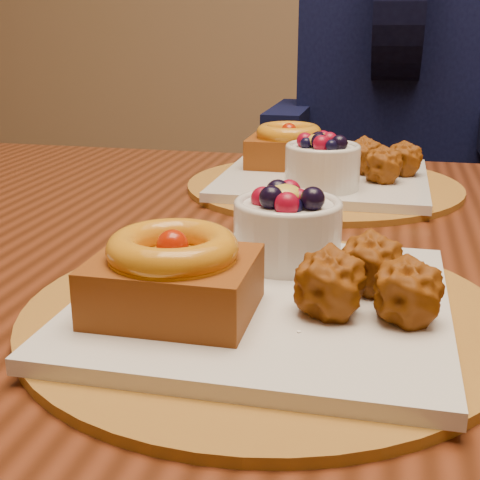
{
  "coord_description": "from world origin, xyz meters",
  "views": [
    {
      "loc": [
        0.0,
        -0.82,
        0.98
      ],
      "look_at": [
        -0.12,
        -0.29,
        0.8
      ],
      "focal_mm": 50.0,
      "sensor_mm": 36.0,
      "label": 1
    }
  ],
  "objects_px": {
    "chair_far": "(349,197)",
    "dining_table": "(300,300)",
    "place_setting_far": "(321,170)",
    "diner": "(396,64)",
    "place_setting_near": "(262,283)"
  },
  "relations": [
    {
      "from": "chair_far",
      "to": "place_setting_far",
      "type": "bearing_deg",
      "value": -66.35
    },
    {
      "from": "place_setting_far",
      "to": "diner",
      "type": "xyz_separation_m",
      "value": [
        0.09,
        0.65,
        0.11
      ]
    },
    {
      "from": "place_setting_near",
      "to": "diner",
      "type": "distance_m",
      "value": 1.09
    },
    {
      "from": "dining_table",
      "to": "place_setting_near",
      "type": "bearing_deg",
      "value": -90.87
    },
    {
      "from": "dining_table",
      "to": "place_setting_near",
      "type": "distance_m",
      "value": 0.24
    },
    {
      "from": "dining_table",
      "to": "place_setting_far",
      "type": "relative_size",
      "value": 4.21
    },
    {
      "from": "place_setting_far",
      "to": "chair_far",
      "type": "distance_m",
      "value": 0.85
    },
    {
      "from": "dining_table",
      "to": "place_setting_far",
      "type": "distance_m",
      "value": 0.24
    },
    {
      "from": "chair_far",
      "to": "dining_table",
      "type": "bearing_deg",
      "value": -66.29
    },
    {
      "from": "place_setting_near",
      "to": "place_setting_far",
      "type": "xyz_separation_m",
      "value": [
        -0.0,
        0.43,
        0.0
      ]
    },
    {
      "from": "place_setting_far",
      "to": "chair_far",
      "type": "bearing_deg",
      "value": 90.6
    },
    {
      "from": "place_setting_far",
      "to": "diner",
      "type": "bearing_deg",
      "value": 82.23
    },
    {
      "from": "dining_table",
      "to": "place_setting_far",
      "type": "height_order",
      "value": "place_setting_far"
    },
    {
      "from": "diner",
      "to": "place_setting_near",
      "type": "bearing_deg",
      "value": -86.78
    },
    {
      "from": "place_setting_far",
      "to": "chair_far",
      "type": "height_order",
      "value": "chair_far"
    }
  ]
}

